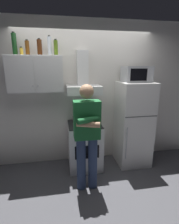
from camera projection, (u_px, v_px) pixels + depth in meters
The scene contains 15 objects.
ground_plane at pixel (90, 173), 3.05m from camera, with size 7.00×7.00×0.00m, color #4C4C51.
back_wall_tiled at pixel (84, 94), 3.27m from camera, with size 4.80×0.10×2.70m, color silver.
upper_cabinet at pixel (36, 74), 2.81m from camera, with size 0.90×0.37×0.60m.
stove_oven at pixel (85, 145), 3.16m from camera, with size 0.60×0.62×0.87m.
range_hood at pixel (83, 83), 2.98m from camera, with size 0.60×0.44×0.75m.
refrigerator at pixel (133, 124), 3.23m from camera, with size 0.60×0.62×1.60m.
microwave at pixel (136, 74), 3.00m from camera, with size 0.48×0.37×0.28m.
person_standing at pixel (87, 135), 2.46m from camera, with size 0.38×0.33×1.64m.
cooking_pot at pixel (93, 122), 2.95m from camera, with size 0.28×0.18×0.10m.
bottle_wine_green at pixel (14, 44), 2.65m from camera, with size 0.07×0.07×0.35m.
bottle_vodka_clear at pixel (50, 46), 2.77m from camera, with size 0.07×0.07×0.32m.
bottle_rum_dark at pixel (40, 47), 2.75m from camera, with size 0.08×0.08×0.27m.
bottle_spice_jar at pixel (21, 51), 2.66m from camera, with size 0.05×0.05×0.13m.
bottle_beer_brown at pixel (27, 48), 2.72m from camera, with size 0.06×0.06×0.24m.
bottle_olive_oil at pixel (56, 48), 2.77m from camera, with size 0.07×0.07×0.26m.
Camera 1 is at (-0.45, -2.62, 1.86)m, focal length 26.83 mm.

